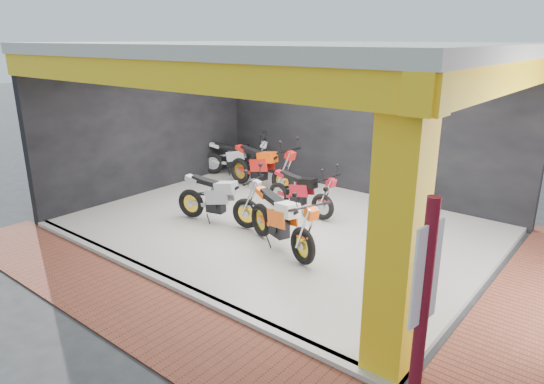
% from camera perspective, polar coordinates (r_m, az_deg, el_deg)
% --- Properties ---
extents(ground, '(80.00, 80.00, 0.00)m').
position_cam_1_polar(ground, '(8.72, -7.17, -8.18)').
color(ground, '#2D2D30').
rests_on(ground, ground).
extents(showroom_floor, '(8.00, 6.00, 0.10)m').
position_cam_1_polar(showroom_floor, '(10.05, 1.04, -4.12)').
color(showroom_floor, silver).
rests_on(showroom_floor, ground).
extents(showroom_ceiling, '(8.40, 6.40, 0.20)m').
position_cam_1_polar(showroom_ceiling, '(9.34, 1.17, 16.56)').
color(showroom_ceiling, beige).
rests_on(showroom_ceiling, corner_column).
extents(back_wall, '(8.20, 0.20, 3.50)m').
position_cam_1_polar(back_wall, '(12.11, 10.25, 7.73)').
color(back_wall, black).
rests_on(back_wall, ground).
extents(left_wall, '(0.20, 6.20, 3.50)m').
position_cam_1_polar(left_wall, '(12.45, -14.08, 7.76)').
color(left_wall, black).
rests_on(left_wall, ground).
extents(corner_column, '(0.50, 0.50, 3.50)m').
position_cam_1_polar(corner_column, '(5.42, 14.63, -4.93)').
color(corner_column, yellow).
rests_on(corner_column, ground).
extents(header_beam_front, '(8.40, 0.30, 0.40)m').
position_cam_1_polar(header_beam_front, '(7.22, -14.05, 13.35)').
color(header_beam_front, yellow).
rests_on(header_beam_front, corner_column).
extents(header_beam_right, '(0.30, 6.40, 0.40)m').
position_cam_1_polar(header_beam_right, '(7.58, 26.36, 12.27)').
color(header_beam_right, yellow).
rests_on(header_beam_right, corner_column).
extents(floor_kerb, '(8.00, 0.20, 0.10)m').
position_cam_1_polar(floor_kerb, '(8.10, -12.45, -10.19)').
color(floor_kerb, silver).
rests_on(floor_kerb, ground).
extents(paver_front, '(9.00, 1.40, 0.03)m').
position_cam_1_polar(paver_front, '(7.73, -17.02, -12.33)').
color(paver_front, brown).
rests_on(paver_front, ground).
extents(paver_right, '(1.40, 7.00, 0.03)m').
position_cam_1_polar(paver_right, '(8.32, 28.66, -11.59)').
color(paver_right, brown).
rests_on(paver_right, ground).
extents(signpost, '(0.11, 0.37, 2.66)m').
position_cam_1_polar(signpost, '(4.29, 16.97, -15.96)').
color(signpost, maroon).
rests_on(signpost, ground).
extents(moto_hero, '(2.32, 1.51, 1.33)m').
position_cam_1_polar(moto_hero, '(8.08, 3.69, -4.28)').
color(moto_hero, '#FF550A').
rests_on(moto_hero, showroom_floor).
extents(moto_row_a, '(2.20, 1.20, 1.27)m').
position_cam_1_polar(moto_row_a, '(9.60, -3.05, -0.83)').
color(moto_row_a, '#9C9EA3').
rests_on(moto_row_a, showroom_floor).
extents(moto_row_b, '(1.92, 0.80, 1.15)m').
position_cam_1_polar(moto_row_b, '(10.14, 6.02, -0.26)').
color(moto_row_b, '#B31321').
rests_on(moto_row_b, showroom_floor).
extents(moto_row_c, '(2.30, 0.95, 1.38)m').
position_cam_1_polar(moto_row_c, '(11.67, 1.27, 2.83)').
color(moto_row_c, red).
rests_on(moto_row_c, showroom_floor).
extents(moto_row_d, '(2.06, 1.58, 1.19)m').
position_cam_1_polar(moto_row_d, '(13.40, -1.80, 4.36)').
color(moto_row_d, '#B4B6BD').
rests_on(moto_row_d, showroom_floor).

